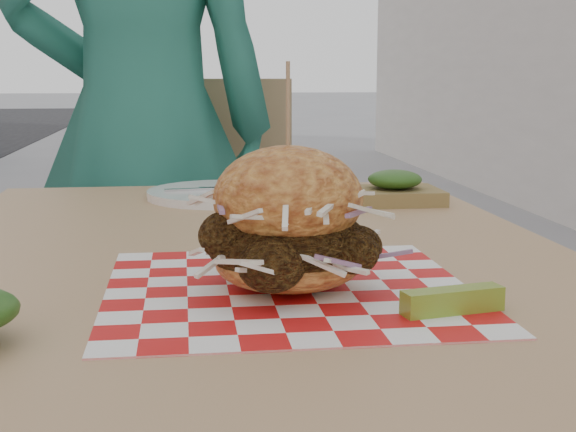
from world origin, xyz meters
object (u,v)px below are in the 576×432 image
diner (142,127)px  sandwich (288,227)px  patio_table (245,314)px  patio_chair (217,239)px

diner → sandwich: 1.10m
patio_table → sandwich: 0.23m
patio_chair → sandwich: sandwich is taller
diner → patio_table: bearing=102.1°
patio_chair → sandwich: (0.02, -1.22, 0.26)m
diner → sandwich: (0.19, -1.08, -0.03)m
diner → patio_table: 0.94m
patio_table → sandwich: (0.03, -0.18, 0.14)m
diner → sandwich: diner is taller
diner → patio_chair: bearing=-140.4°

